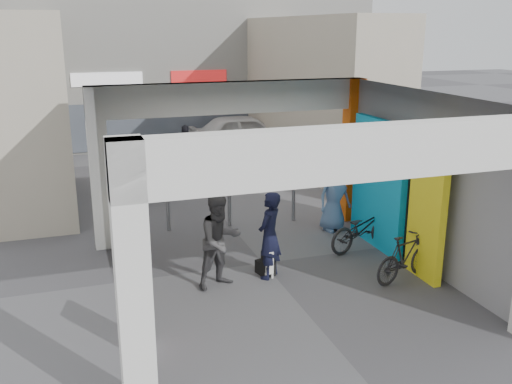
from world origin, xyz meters
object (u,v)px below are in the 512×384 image
object	(u,v)px
cafe_set	(143,188)
white_van	(246,133)
bicycle_front	(362,228)
produce_stand	(121,183)
man_with_dog	(270,235)
man_back_turned	(220,241)
bicycle_rear	(405,257)
border_collie	(267,262)
man_elderly	(334,196)
man_crates	(186,150)

from	to	relation	value
cafe_set	white_van	size ratio (longest dim) A/B	0.32
bicycle_front	produce_stand	bearing A→B (deg)	19.29
cafe_set	man_with_dog	size ratio (longest dim) A/B	0.82
white_van	man_back_turned	bearing A→B (deg)	161.15
produce_stand	man_with_dog	distance (m)	7.23
produce_stand	man_back_turned	size ratio (longest dim) A/B	0.66
man_back_turned	bicycle_rear	world-z (taller)	man_back_turned
produce_stand	border_collie	world-z (taller)	produce_stand
man_elderly	man_crates	world-z (taller)	man_elderly
cafe_set	man_back_turned	size ratio (longest dim) A/B	0.79
bicycle_front	bicycle_rear	distance (m)	1.69
produce_stand	white_van	distance (m)	6.66
man_crates	man_with_dog	bearing A→B (deg)	94.76
man_crates	white_van	bearing A→B (deg)	-131.46
bicycle_front	bicycle_rear	xyz separation A→B (m)	(0.00, -1.69, -0.01)
man_with_dog	man_elderly	xyz separation A→B (m)	(2.35, 2.04, -0.01)
cafe_set	bicycle_rear	size ratio (longest dim) A/B	0.92
produce_stand	bicycle_rear	distance (m)	9.05
man_crates	white_van	world-z (taller)	man_crates
man_with_dog	bicycle_front	world-z (taller)	man_with_dog
produce_stand	white_van	world-z (taller)	white_van
man_with_dog	man_crates	size ratio (longest dim) A/B	1.05
cafe_set	man_with_dog	world-z (taller)	man_with_dog
man_back_turned	man_crates	size ratio (longest dim) A/B	1.10
bicycle_front	border_collie	bearing A→B (deg)	88.64
man_back_turned	bicycle_front	bearing A→B (deg)	-5.45
man_crates	bicycle_rear	distance (m)	9.64
man_with_dog	man_crates	bearing A→B (deg)	-135.68
produce_stand	man_back_turned	world-z (taller)	man_back_turned
man_back_turned	white_van	world-z (taller)	man_back_turned
white_van	bicycle_rear	bearing A→B (deg)	177.99
border_collie	bicycle_front	bearing A→B (deg)	1.35
cafe_set	produce_stand	distance (m)	0.94
bicycle_front	white_van	size ratio (longest dim) A/B	0.41
border_collie	bicycle_rear	world-z (taller)	bicycle_rear
cafe_set	man_with_dog	xyz separation A→B (m)	(1.58, -6.13, 0.55)
cafe_set	border_collie	xyz separation A→B (m)	(1.55, -6.07, -0.01)
cafe_set	bicycle_front	size ratio (longest dim) A/B	0.78
produce_stand	man_back_turned	distance (m)	7.08
man_elderly	produce_stand	bearing A→B (deg)	123.62
man_with_dog	man_back_turned	bearing A→B (deg)	-40.36
man_back_turned	produce_stand	bearing A→B (deg)	80.29
border_collie	man_crates	bearing A→B (deg)	74.39
man_crates	white_van	size ratio (longest dim) A/B	0.37
man_with_dog	man_elderly	bearing A→B (deg)	176.31
bicycle_rear	border_collie	bearing A→B (deg)	50.65
man_elderly	white_van	world-z (taller)	man_elderly
white_van	man_elderly	bearing A→B (deg)	176.70
man_elderly	border_collie	bearing A→B (deg)	-149.31
cafe_set	bicycle_rear	world-z (taller)	bicycle_rear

